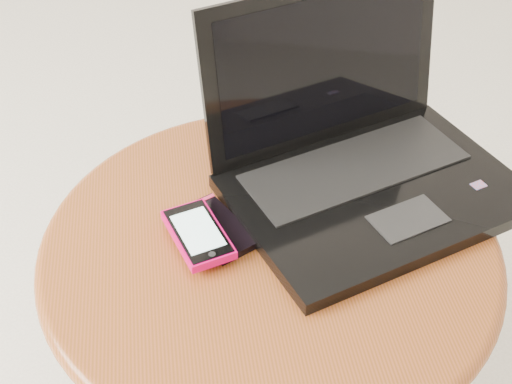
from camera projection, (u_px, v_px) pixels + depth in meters
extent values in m
cylinder|color=#522915|center=(268.00, 351.00, 1.01)|extent=(0.09, 0.09, 0.40)
cylinder|color=brown|center=(270.00, 246.00, 0.87)|extent=(0.54, 0.54, 0.03)
torus|color=brown|center=(270.00, 246.00, 0.87)|extent=(0.57, 0.57, 0.03)
cube|color=black|center=(376.00, 194.00, 0.91)|extent=(0.42, 0.36, 0.02)
cube|color=black|center=(355.00, 167.00, 0.94)|extent=(0.32, 0.20, 0.00)
cube|color=black|center=(408.00, 219.00, 0.86)|extent=(0.10, 0.08, 0.00)
cube|color=red|center=(479.00, 185.00, 0.91)|extent=(0.02, 0.02, 0.00)
cube|color=black|center=(324.00, 64.00, 0.93)|extent=(0.34, 0.15, 0.22)
cube|color=black|center=(326.00, 66.00, 0.93)|extent=(0.30, 0.13, 0.18)
cube|color=black|center=(217.00, 228.00, 0.87)|extent=(0.10, 0.12, 0.01)
cube|color=#BD264C|center=(195.00, 203.00, 0.90)|extent=(0.05, 0.03, 0.00)
cube|color=#D80257|center=(198.00, 234.00, 0.85)|extent=(0.09, 0.12, 0.01)
cube|color=black|center=(198.00, 231.00, 0.84)|extent=(0.08, 0.11, 0.00)
cube|color=#C8F2F0|center=(198.00, 230.00, 0.84)|extent=(0.06, 0.08, 0.00)
cylinder|color=black|center=(212.00, 254.00, 0.81)|extent=(0.01, 0.01, 0.00)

